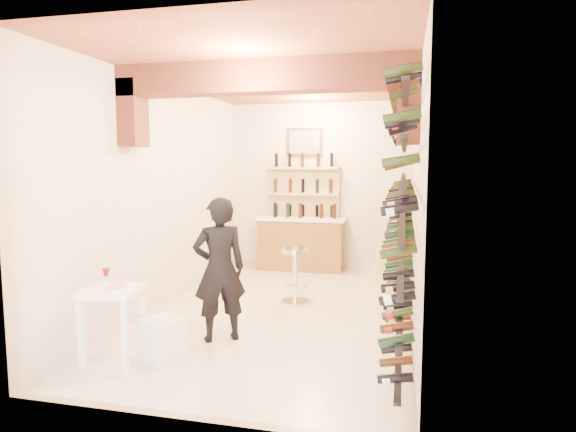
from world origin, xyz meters
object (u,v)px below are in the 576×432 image
(back_counter, at_px, (301,242))
(person, at_px, (220,269))
(wine_rack, at_px, (398,202))
(chrome_barstool, at_px, (295,271))
(crate_lower, at_px, (390,274))
(white_stool, at_px, (163,340))
(tasting_table, at_px, (112,303))

(back_counter, bearing_deg, person, -92.18)
(wine_rack, height_order, chrome_barstool, wine_rack)
(wine_rack, xyz_separation_m, chrome_barstool, (-1.45, 0.44, -1.08))
(wine_rack, bearing_deg, back_counter, 124.66)
(person, relative_size, crate_lower, 3.43)
(wine_rack, bearing_deg, white_stool, -140.12)
(back_counter, xyz_separation_m, white_stool, (-0.51, -4.60, -0.31))
(white_stool, xyz_separation_m, chrome_barstool, (0.89, 2.39, 0.25))
(tasting_table, distance_m, person, 1.24)
(crate_lower, bearing_deg, back_counter, 158.21)
(back_counter, height_order, person, person)
(wine_rack, relative_size, person, 3.41)
(wine_rack, height_order, person, wine_rack)
(back_counter, height_order, chrome_barstool, back_counter)
(person, bearing_deg, crate_lower, -152.12)
(tasting_table, distance_m, white_stool, 0.65)
(chrome_barstool, bearing_deg, wine_rack, -16.70)
(person, height_order, crate_lower, person)
(tasting_table, xyz_separation_m, crate_lower, (2.64, 4.14, -0.51))
(crate_lower, bearing_deg, wine_rack, -86.19)
(back_counter, bearing_deg, wine_rack, -55.34)
(white_stool, bearing_deg, wine_rack, 39.88)
(person, distance_m, crate_lower, 3.77)
(wine_rack, xyz_separation_m, crate_lower, (-0.13, 1.97, -1.40))
(chrome_barstool, distance_m, crate_lower, 2.05)
(wine_rack, xyz_separation_m, white_stool, (-2.34, -1.96, -1.32))
(wine_rack, xyz_separation_m, tasting_table, (-2.78, -2.17, -0.89))
(tasting_table, relative_size, white_stool, 2.15)
(tasting_table, height_order, person, person)
(wine_rack, height_order, white_stool, wine_rack)
(wine_rack, relative_size, chrome_barstool, 7.00)
(wine_rack, bearing_deg, tasting_table, -141.95)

